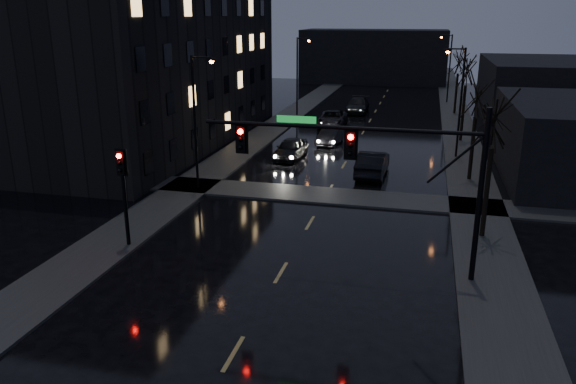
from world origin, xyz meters
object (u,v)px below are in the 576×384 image
Objects in this scene: oncoming_car_a at (291,149)px; oncoming_car_d at (358,105)px; lead_car at (373,163)px; oncoming_car_c at (332,119)px; oncoming_car_b at (331,136)px.

oncoming_car_a is 0.82× the size of oncoming_car_d.
lead_car reaches higher than oncoming_car_a.
oncoming_car_c is at bearing -99.40° from oncoming_car_d.
oncoming_car_d is (1.35, 8.55, 0.04)m from oncoming_car_c.
oncoming_car_a reaches higher than oncoming_car_b.
lead_car is (4.05, -24.91, 0.04)m from oncoming_car_d.
lead_car reaches higher than oncoming_car_c.
oncoming_car_d reaches higher than oncoming_car_c.
lead_car is at bearing -56.61° from oncoming_car_b.
oncoming_car_d is at bearing 96.46° from oncoming_car_b.
oncoming_car_b is 0.78× the size of oncoming_car_c.
oncoming_car_d reaches higher than oncoming_car_a.
oncoming_car_b is 0.83× the size of lead_car.
oncoming_car_b is at bearing -84.48° from oncoming_car_c.
lead_car is (5.40, -16.36, 0.08)m from oncoming_car_c.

